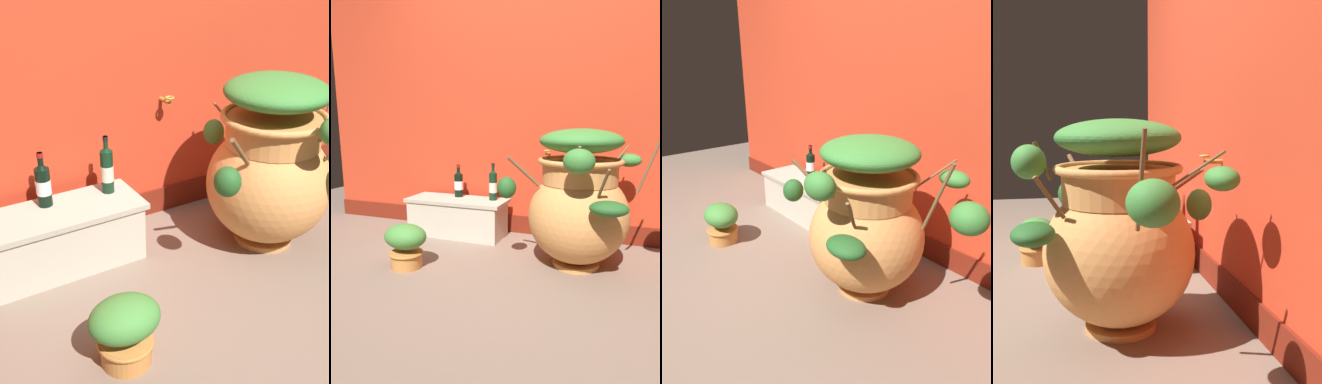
# 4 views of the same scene
# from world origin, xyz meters

# --- Properties ---
(ground_plane) EXTENTS (7.00, 7.00, 0.00)m
(ground_plane) POSITION_xyz_m (0.00, 0.00, 0.00)
(ground_plane) COLOR #7A6656
(terracotta_urn) EXTENTS (1.20, 0.91, 0.96)m
(terracotta_urn) POSITION_xyz_m (0.43, 0.50, 0.47)
(terracotta_urn) COLOR #D68E4C
(terracotta_urn) RESTS_ON ground_plane
(stone_ledge) EXTENTS (0.89, 0.36, 0.33)m
(stone_ledge) POSITION_xyz_m (-0.68, 0.84, 0.18)
(stone_ledge) COLOR beige
(stone_ledge) RESTS_ON ground_plane
(wine_bottle_left) EXTENTS (0.08, 0.08, 0.29)m
(wine_bottle_left) POSITION_xyz_m (-0.70, 0.93, 0.46)
(wine_bottle_left) COLOR black
(wine_bottle_left) RESTS_ON stone_ledge
(wine_bottle_middle) EXTENTS (0.07, 0.07, 0.32)m
(wine_bottle_middle) POSITION_xyz_m (-0.36, 0.91, 0.47)
(wine_bottle_middle) COLOR black
(wine_bottle_middle) RESTS_ON stone_ledge
(potted_shrub) EXTENTS (0.30, 0.24, 0.31)m
(potted_shrub) POSITION_xyz_m (-0.69, 0.06, 0.17)
(potted_shrub) COLOR #CC7F3D
(potted_shrub) RESTS_ON ground_plane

